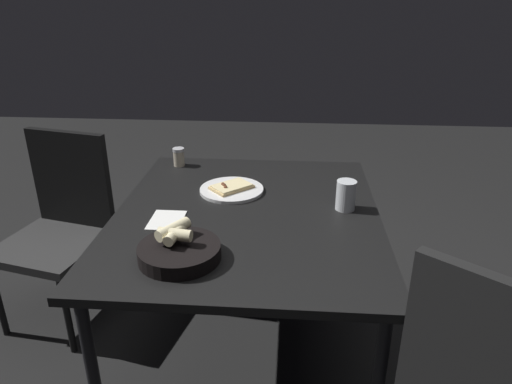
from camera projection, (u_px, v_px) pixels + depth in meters
ground at (248, 359)px, 2.09m from camera, size 8.00×8.00×0.00m
dining_table at (247, 224)px, 1.82m from camera, size 1.17×1.00×0.73m
pizza_plate at (232, 189)px, 1.97m from camera, size 0.27×0.27×0.04m
bread_basket at (179, 250)px, 1.48m from camera, size 0.26×0.26×0.10m
beer_glass at (346, 196)px, 1.80m from camera, size 0.08×0.08×0.12m
pepper_shaker at (179, 158)px, 2.25m from camera, size 0.06×0.06×0.09m
napkin at (167, 220)px, 1.73m from camera, size 0.16×0.12×0.00m
chair_far at (61, 219)px, 2.23m from camera, size 0.53×0.53×0.91m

